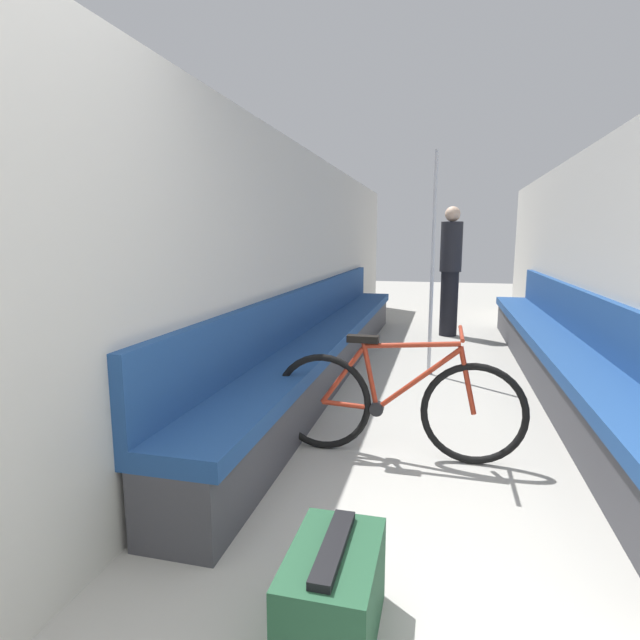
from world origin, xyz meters
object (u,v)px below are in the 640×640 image
object	(u,v)px
grab_pole_near	(432,269)
bench_seat_row_right	(559,355)
bench_seat_row_left	(329,343)
bicycle	(395,404)
passenger_standing	(450,270)
luggage_bag	(333,594)

from	to	relation	value
grab_pole_near	bench_seat_row_right	bearing A→B (deg)	-8.69
bench_seat_row_left	grab_pole_near	world-z (taller)	grab_pole_near
bench_seat_row_right	grab_pole_near	distance (m)	1.43
bench_seat_row_right	bicycle	distance (m)	2.30
bicycle	grab_pole_near	bearing A→B (deg)	73.98
bench_seat_row_right	passenger_standing	xyz separation A→B (m)	(-0.99, 2.35, 0.64)
bench_seat_row_left	bench_seat_row_right	world-z (taller)	same
bicycle	luggage_bag	world-z (taller)	bicycle
grab_pole_near	luggage_bag	bearing A→B (deg)	-93.38
bench_seat_row_right	luggage_bag	bearing A→B (deg)	-112.27
bench_seat_row_left	bicycle	size ratio (longest dim) A/B	3.98
passenger_standing	luggage_bag	distance (m)	5.83
bench_seat_row_left	passenger_standing	xyz separation A→B (m)	(1.22, 2.35, 0.64)
passenger_standing	bench_seat_row_right	bearing A→B (deg)	109.11
grab_pole_near	bench_seat_row_left	bearing A→B (deg)	-169.91
bench_seat_row_left	grab_pole_near	bearing A→B (deg)	10.09
bench_seat_row_right	luggage_bag	xyz separation A→B (m)	(-1.40, -3.41, -0.14)
bench_seat_row_right	bicycle	size ratio (longest dim) A/B	3.98
passenger_standing	luggage_bag	xyz separation A→B (m)	(-0.41, -5.76, -0.77)
grab_pole_near	luggage_bag	world-z (taller)	grab_pole_near
bicycle	passenger_standing	xyz separation A→B (m)	(0.35, 4.21, 0.60)
passenger_standing	bicycle	bearing A→B (deg)	81.54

